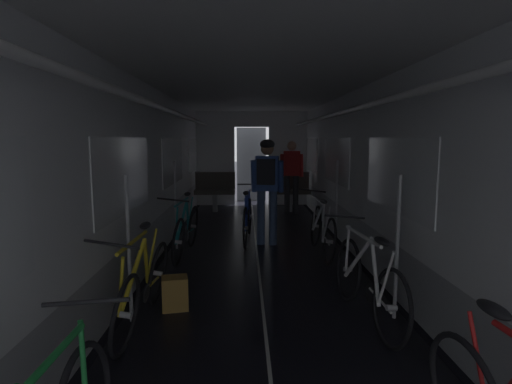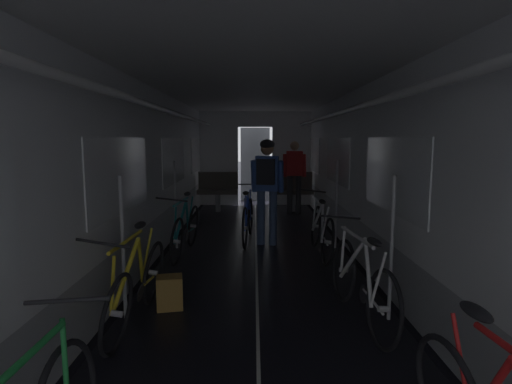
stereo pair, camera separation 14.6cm
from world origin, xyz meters
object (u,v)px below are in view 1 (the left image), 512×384
Objects in this scene: bicycle_yellow at (143,286)px; bicycle_blue_in_aisle at (248,219)px; bench_seat_far_left at (215,188)px; bicycle_teal at (186,230)px; bicycle_silver at (322,230)px; bicycle_white at (367,282)px; bench_seat_far_right at (290,188)px; person_standing_near_bench at (292,172)px; backpack_on_floor at (175,293)px; person_cyclist_aisle at (267,180)px.

bicycle_yellow reaches higher than bicycle_blue_in_aisle.
bicycle_teal is (-0.16, -3.74, -0.19)m from bench_seat_far_left.
bicycle_white is (0.01, -2.22, 0.00)m from bicycle_silver.
bench_seat_far_left is 1.00× the size of bench_seat_far_right.
bicycle_blue_in_aisle is 2.80m from person_standing_near_bench.
bench_seat_far_right is at bearing 91.08° from bicycle_silver.
person_standing_near_bench is at bearing 90.82° from bicycle_white.
bench_seat_far_left is 0.58× the size of bicycle_yellow.
person_standing_near_bench is at bearing 91.15° from bicycle_silver.
bench_seat_far_left is 2.89× the size of backpack_on_floor.
bicycle_silver is 1.00× the size of person_standing_near_bench.
bicycle_teal is (-1.96, -3.74, -0.19)m from bench_seat_far_right.
bicycle_teal is at bearing -120.28° from person_standing_near_bench.
bicycle_white is at bearing -74.14° from person_cyclist_aisle.
bench_seat_far_right is 3.79m from bicycle_silver.
backpack_on_floor is at bearing -85.24° from bicycle_teal.
person_cyclist_aisle is (1.24, 0.57, 0.69)m from bicycle_teal.
bicycle_silver is at bearing -88.85° from person_standing_near_bench.
bicycle_white is 4.97× the size of backpack_on_floor.
person_standing_near_bench is (0.72, 2.80, -0.10)m from person_cyclist_aisle.
bicycle_yellow is 4.98× the size of backpack_on_floor.
bicycle_yellow is at bearing -132.68° from bicycle_silver.
backpack_on_floor is (-1.87, -1.92, -0.21)m from bicycle_silver.
person_standing_near_bench is at bearing -11.79° from bench_seat_far_left.
bicycle_silver is 4.97× the size of backpack_on_floor.
bench_seat_far_left reaches higher than bicycle_white.
person_standing_near_bench reaches higher than bench_seat_far_left.
bicycle_white is 3.02m from person_cyclist_aisle.
bicycle_silver is at bearing -88.92° from bench_seat_far_right.
bench_seat_far_left is 6.07m from bicycle_yellow.
bicycle_white reaches higher than backpack_on_floor.
backpack_on_floor is at bearing -89.97° from bench_seat_far_left.
bicycle_teal is 1.99m from backpack_on_floor.
person_cyclist_aisle reaches higher than bicycle_silver.
bicycle_silver is at bearing -1.34° from bicycle_teal.
bench_seat_far_left is at bearing 108.78° from person_cyclist_aisle.
bicycle_white is (1.88, -6.01, -0.19)m from bench_seat_far_left.
bicycle_yellow is 3.30m from bicycle_blue_in_aisle.
bench_seat_far_right is 4.23m from bicycle_teal.
backpack_on_floor is at bearing 170.99° from bicycle_white.
bench_seat_far_right reaches higher than bicycle_teal.
bicycle_yellow is 0.47m from backpack_on_floor.
person_cyclist_aisle is at bearing 105.86° from bicycle_white.
bicycle_white is 5.66m from person_standing_near_bench.
bicycle_yellow is (-0.23, -6.06, -0.19)m from bench_seat_far_left.
bench_seat_far_left is at bearing 107.41° from bicycle_white.
person_standing_near_bench is (1.96, 3.36, 0.59)m from bicycle_teal.
bicycle_white is 3.29m from bicycle_blue_in_aisle.
bench_seat_far_left is 0.58× the size of bicycle_teal.
person_standing_near_bench is at bearing 70.37° from bicycle_yellow.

